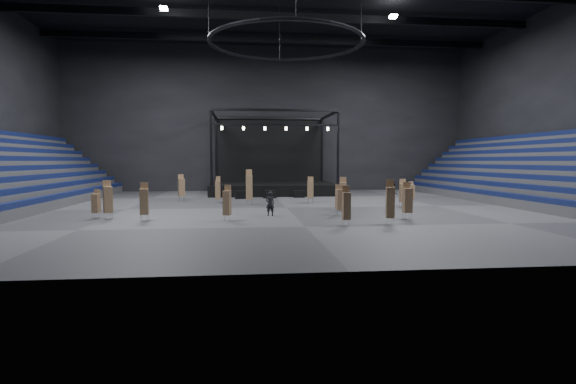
{
  "coord_description": "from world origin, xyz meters",
  "views": [
    {
      "loc": [
        -3.68,
        -35.72,
        3.77
      ],
      "look_at": [
        -0.08,
        -2.0,
        1.4
      ],
      "focal_mm": 28.0,
      "sensor_mm": 36.0,
      "label": 1
    }
  ],
  "objects": [
    {
      "name": "flight_case_left",
      "position": [
        -3.59,
        8.84,
        0.4
      ],
      "size": [
        1.25,
        0.72,
        0.8
      ],
      "primitive_type": "cube",
      "rotation": [
        0.0,
        0.0,
        0.11
      ],
      "color": "black",
      "rests_on": "floor"
    },
    {
      "name": "chair_stack_4",
      "position": [
        4.09,
        -2.35,
        1.32
      ],
      "size": [
        0.63,
        0.63,
        2.53
      ],
      "rotation": [
        0.0,
        0.0,
        -0.26
      ],
      "color": "silver",
      "rests_on": "floor"
    },
    {
      "name": "crew_member",
      "position": [
        9.42,
        1.58,
        0.95
      ],
      "size": [
        0.98,
        1.11,
        1.9
      ],
      "primitive_type": "imported",
      "rotation": [
        0.0,
        0.0,
        1.24
      ],
      "color": "black",
      "rests_on": "floor"
    },
    {
      "name": "flight_case_mid",
      "position": [
        -0.72,
        9.36,
        0.4
      ],
      "size": [
        1.35,
        1.02,
        0.81
      ],
      "primitive_type": "cube",
      "rotation": [
        0.0,
        0.0,
        0.38
      ],
      "color": "black",
      "rests_on": "floor"
    },
    {
      "name": "chair_stack_6",
      "position": [
        -13.08,
        -5.29,
        1.02
      ],
      "size": [
        0.53,
        0.53,
        1.9
      ],
      "rotation": [
        0.0,
        0.0,
        -0.24
      ],
      "color": "silver",
      "rests_on": "floor"
    },
    {
      "name": "wall_back",
      "position": [
        0.0,
        21.0,
        9.0
      ],
      "size": [
        50.0,
        0.2,
        18.0
      ],
      "primitive_type": "cube",
      "color": "black",
      "rests_on": "ground"
    },
    {
      "name": "flight_case_right",
      "position": [
        2.31,
        9.65,
        0.37
      ],
      "size": [
        1.14,
        0.62,
        0.74
      ],
      "primitive_type": "cube",
      "rotation": [
        0.0,
        0.0,
        -0.06
      ],
      "color": "black",
      "rests_on": "floor"
    },
    {
      "name": "bleachers_right",
      "position": [
        22.94,
        0.0,
        1.73
      ],
      "size": [
        7.2,
        40.0,
        6.4
      ],
      "color": "#454547",
      "rests_on": "floor"
    },
    {
      "name": "chair_stack_9",
      "position": [
        -9.13,
        6.82,
        1.32
      ],
      "size": [
        0.69,
        0.69,
        2.51
      ],
      "rotation": [
        0.0,
        0.0,
        0.34
      ],
      "color": "silver",
      "rests_on": "floor"
    },
    {
      "name": "chair_stack_8",
      "position": [
        -4.51,
        -7.53,
        1.17
      ],
      "size": [
        0.55,
        0.55,
        2.26
      ],
      "rotation": [
        0.0,
        0.0,
        -0.29
      ],
      "color": "silver",
      "rests_on": "floor"
    },
    {
      "name": "chair_stack_10",
      "position": [
        -12.12,
        -6.06,
        1.32
      ],
      "size": [
        0.7,
        0.7,
        2.52
      ],
      "rotation": [
        0.0,
        0.0,
        0.43
      ],
      "color": "silver",
      "rests_on": "floor"
    },
    {
      "name": "wall_front",
      "position": [
        0.0,
        -21.0,
        9.0
      ],
      "size": [
        50.0,
        0.2,
        18.0
      ],
      "primitive_type": "cube",
      "color": "black",
      "rests_on": "ground"
    },
    {
      "name": "stage",
      "position": [
        0.0,
        16.24,
        1.45
      ],
      "size": [
        14.0,
        10.0,
        9.2
      ],
      "color": "black",
      "rests_on": "floor"
    },
    {
      "name": "man_center",
      "position": [
        -1.66,
        -5.24,
        0.84
      ],
      "size": [
        0.68,
        0.52,
        1.68
      ],
      "primitive_type": "imported",
      "rotation": [
        0.0,
        0.0,
        3.36
      ],
      "color": "black",
      "rests_on": "floor"
    },
    {
      "name": "chair_stack_14",
      "position": [
        -9.66,
        -7.04,
        1.26
      ],
      "size": [
        0.53,
        0.53,
        2.41
      ],
      "rotation": [
        0.0,
        0.0,
        0.09
      ],
      "color": "silver",
      "rests_on": "floor"
    },
    {
      "name": "chair_stack_11",
      "position": [
        -5.67,
        4.8,
        1.21
      ],
      "size": [
        0.47,
        0.47,
        2.38
      ],
      "rotation": [
        0.0,
        0.0,
        -0.13
      ],
      "color": "silver",
      "rests_on": "floor"
    },
    {
      "name": "chair_stack_0",
      "position": [
        7.01,
        -7.98,
        1.27
      ],
      "size": [
        0.54,
        0.54,
        2.4
      ],
      "rotation": [
        0.0,
        0.0,
        -0.03
      ],
      "color": "silver",
      "rests_on": "floor"
    },
    {
      "name": "floor",
      "position": [
        0.0,
        0.0,
        0.0
      ],
      "size": [
        50.0,
        50.0,
        0.0
      ],
      "primitive_type": "plane",
      "color": "#434446",
      "rests_on": "ground"
    },
    {
      "name": "truss_ring",
      "position": [
        -0.0,
        0.0,
        13.0
      ],
      "size": [
        12.3,
        12.3,
        5.15
      ],
      "color": "black",
      "rests_on": "ceiling"
    },
    {
      "name": "chair_stack_7",
      "position": [
        5.13,
        -10.11,
        1.35
      ],
      "size": [
        0.55,
        0.55,
        2.66
      ],
      "rotation": [
        0.0,
        0.0,
        -0.18
      ],
      "color": "silver",
      "rests_on": "floor"
    },
    {
      "name": "chair_stack_13",
      "position": [
        -2.92,
        2.67,
        1.54
      ],
      "size": [
        0.56,
        0.56,
        3.03
      ],
      "rotation": [
        0.0,
        0.0,
        0.01
      ],
      "color": "silver",
      "rests_on": "floor"
    },
    {
      "name": "chair_stack_2",
      "position": [
        2.44,
        -10.34,
        1.19
      ],
      "size": [
        0.43,
        0.43,
        2.32
      ],
      "rotation": [
        0.0,
        0.0,
        -0.0
      ],
      "color": "silver",
      "rests_on": "floor"
    },
    {
      "name": "chair_stack_12",
      "position": [
        9.45,
        -0.69,
        1.22
      ],
      "size": [
        0.55,
        0.55,
        2.3
      ],
      "rotation": [
        0.0,
        0.0,
        -0.07
      ],
      "color": "silver",
      "rests_on": "floor"
    },
    {
      "name": "chair_stack_3",
      "position": [
        2.56,
        3.77,
        1.25
      ],
      "size": [
        0.62,
        0.62,
        2.35
      ],
      "rotation": [
        0.0,
        0.0,
        -0.19
      ],
      "color": "silver",
      "rests_on": "floor"
    },
    {
      "name": "chair_stack_1",
      "position": [
        3.12,
        -5.45,
        1.13
      ],
      "size": [
        0.54,
        0.54,
        2.14
      ],
      "rotation": [
        0.0,
        0.0,
        0.15
      ],
      "color": "silver",
      "rests_on": "floor"
    },
    {
      "name": "chair_stack_5",
      "position": [
        11.66,
        3.09,
        1.01
      ],
      "size": [
        0.44,
        0.44,
        1.9
      ],
      "rotation": [
        0.0,
        0.0,
        0.03
      ],
      "color": "silver",
      "rests_on": "floor"
    }
  ]
}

